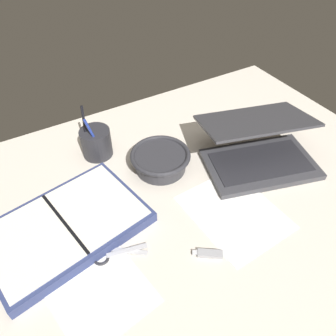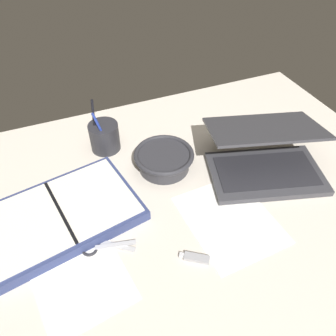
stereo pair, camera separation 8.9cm
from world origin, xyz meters
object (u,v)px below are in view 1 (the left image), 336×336
Objects in this scene: pen_cup at (96,143)px; planner at (66,227)px; scissors at (108,253)px; laptop at (258,149)px; bowl at (160,160)px.

planner is (-17.74, -23.69, -3.01)cm from pen_cup.
laptop is at bearing 32.80° from scissors.
pen_cup reaches higher than scissors.
pen_cup is 29.75cm from planner.
bowl is 32.86cm from planner.
laptop is 2.31× the size of pen_cup.
pen_cup is at bearing 96.74° from scissors.
planner is 13.19cm from scissors.
scissors is at bearing -155.78° from laptop.
bowl is at bearing -47.78° from pen_cup.
bowl is 20.93cm from pen_cup.
pen_cup is (-41.15, 27.49, -0.08)cm from laptop.
scissors is (-52.42, -7.62, -4.38)cm from laptop.
pen_cup is (-14.03, 15.47, 1.38)cm from bowl.
laptop reaches higher than bowl.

